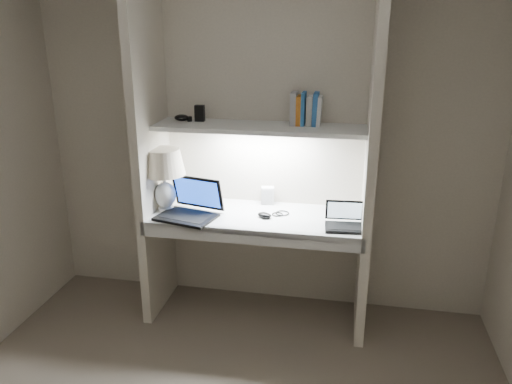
% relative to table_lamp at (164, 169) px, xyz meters
% --- Properties ---
extents(back_wall, '(3.20, 0.01, 2.50)m').
position_rel_table_lamp_xyz_m(back_wall, '(0.64, 0.30, 0.19)').
color(back_wall, beige).
rests_on(back_wall, floor).
extents(alcove_panel_left, '(0.06, 0.55, 2.50)m').
position_rel_table_lamp_xyz_m(alcove_panel_left, '(-0.09, 0.02, 0.19)').
color(alcove_panel_left, beige).
rests_on(alcove_panel_left, floor).
extents(alcove_panel_right, '(0.06, 0.55, 2.50)m').
position_rel_table_lamp_xyz_m(alcove_panel_right, '(1.37, 0.02, 0.19)').
color(alcove_panel_right, beige).
rests_on(alcove_panel_right, floor).
extents(desk, '(1.40, 0.55, 0.04)m').
position_rel_table_lamp_xyz_m(desk, '(0.64, 0.02, -0.31)').
color(desk, white).
rests_on(desk, alcove_panel_left).
extents(desk_apron, '(1.46, 0.03, 0.10)m').
position_rel_table_lamp_xyz_m(desk_apron, '(0.64, -0.24, -0.34)').
color(desk_apron, silver).
rests_on(desk_apron, desk).
extents(shelf, '(1.40, 0.36, 0.03)m').
position_rel_table_lamp_xyz_m(shelf, '(0.64, 0.12, 0.29)').
color(shelf, silver).
rests_on(shelf, back_wall).
extents(strip_light, '(0.60, 0.04, 0.02)m').
position_rel_table_lamp_xyz_m(strip_light, '(0.64, 0.12, 0.27)').
color(strip_light, white).
rests_on(strip_light, shelf).
extents(table_lamp, '(0.30, 0.30, 0.43)m').
position_rel_table_lamp_xyz_m(table_lamp, '(0.00, 0.00, 0.00)').
color(table_lamp, white).
rests_on(table_lamp, desk).
extents(laptop_main, '(0.44, 0.40, 0.25)m').
position_rel_table_lamp_xyz_m(laptop_main, '(0.21, -0.08, -0.24)').
color(laptop_main, black).
rests_on(laptop_main, desk).
extents(laptop_netbook, '(0.26, 0.23, 0.16)m').
position_rel_table_lamp_xyz_m(laptop_netbook, '(1.23, -0.08, -0.25)').
color(laptop_netbook, black).
rests_on(laptop_netbook, desk).
extents(speaker, '(0.10, 0.08, 0.13)m').
position_rel_table_lamp_xyz_m(speaker, '(0.68, 0.25, -0.23)').
color(speaker, silver).
rests_on(speaker, desk).
extents(mouse, '(0.12, 0.10, 0.04)m').
position_rel_table_lamp_xyz_m(mouse, '(0.70, -0.03, -0.27)').
color(mouse, black).
rests_on(mouse, desk).
extents(cable_coil, '(0.11, 0.11, 0.01)m').
position_rel_table_lamp_xyz_m(cable_coil, '(0.81, 0.07, -0.29)').
color(cable_coil, black).
rests_on(cable_coil, desk).
extents(sticky_note, '(0.10, 0.10, 0.00)m').
position_rel_table_lamp_xyz_m(sticky_note, '(0.00, 0.02, -0.29)').
color(sticky_note, '#FFFB35').
rests_on(sticky_note, desk).
extents(book_row, '(0.20, 0.14, 0.21)m').
position_rel_table_lamp_xyz_m(book_row, '(0.94, 0.19, 0.40)').
color(book_row, silver).
rests_on(book_row, shelf).
extents(shelf_box, '(0.07, 0.05, 0.11)m').
position_rel_table_lamp_xyz_m(shelf_box, '(0.21, 0.19, 0.36)').
color(shelf_box, black).
rests_on(shelf_box, shelf).
extents(shelf_gadget, '(0.11, 0.08, 0.05)m').
position_rel_table_lamp_xyz_m(shelf_gadget, '(0.09, 0.17, 0.33)').
color(shelf_gadget, black).
rests_on(shelf_gadget, shelf).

